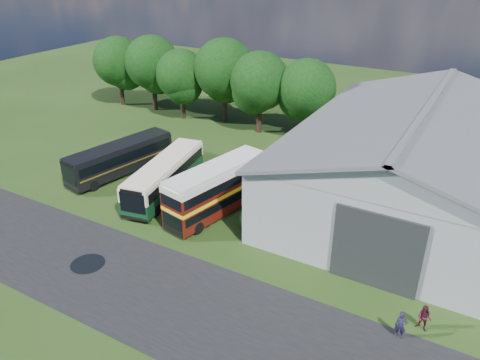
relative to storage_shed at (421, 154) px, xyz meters
The scene contains 18 objects.
ground 22.31m from the storage_shed, 133.18° to the right, with size 120.00×120.00×0.00m, color #1F3611.
asphalt_road 22.84m from the storage_shed, 122.30° to the right, with size 60.00×8.00×0.02m, color black.
puddle 25.50m from the storage_shed, 130.99° to the right, with size 2.20×2.20×0.01m, color black.
storage_shed is the anchor object (origin of this frame).
tree_far_left 38.86m from the storage_shed, 168.09° to the left, with size 6.12×6.12×8.64m.
tree_left_a 34.12m from the storage_shed, 165.53° to the left, with size 6.46×6.46×9.12m.
tree_left_b 29.01m from the storage_shed, 164.98° to the left, with size 5.78×5.78×8.16m.
tree_mid 24.71m from the storage_shed, 159.03° to the left, with size 6.80×6.80×9.60m.
tree_right_a 19.68m from the storage_shed, 156.53° to the left, with size 6.26×6.26×8.83m.
tree_right_b 15.65m from the storage_shed, 146.47° to the left, with size 5.98×5.98×8.45m.
shrub_front 14.33m from the storage_shed, 133.27° to the right, with size 1.70×1.70×1.70m, color #194714.
shrub_mid 13.02m from the storage_shed, 139.65° to the right, with size 1.60×1.60×1.60m, color #194714.
shrub_back 11.90m from the storage_shed, 147.52° to the right, with size 1.80×1.80×1.80m, color #194714.
bus_green_single 20.24m from the storage_shed, 154.62° to the right, with size 4.26×10.62×2.86m.
bus_maroon_double 15.83m from the storage_shed, 144.02° to the right, with size 4.15×9.45×3.94m.
bus_dark_single 25.24m from the storage_shed, 162.35° to the right, with size 4.30×10.46×2.81m.
visitor_a 16.05m from the storage_shed, 81.12° to the right, with size 0.58×0.38×1.60m, color #1C1732.
visitor_b 15.11m from the storage_shed, 76.70° to the right, with size 0.76×0.59×1.57m, color #3F141E.
Camera 1 is at (19.21, -19.51, 18.39)m, focal length 35.00 mm.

